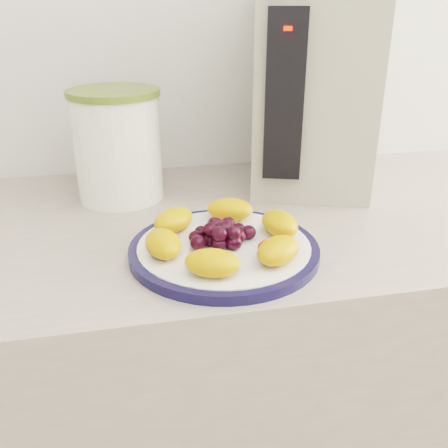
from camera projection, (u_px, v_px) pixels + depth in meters
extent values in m
cube|color=#A89B8E|center=(261.00, 402.00, 1.08)|extent=(3.50, 0.60, 0.90)
cube|color=olive|center=(260.00, 413.00, 1.10)|extent=(3.48, 0.58, 0.84)
cylinder|color=#13133A|center=(224.00, 250.00, 0.75)|extent=(0.28, 0.28, 0.01)
cylinder|color=white|center=(224.00, 249.00, 0.75)|extent=(0.26, 0.26, 0.02)
cylinder|color=#56731F|center=(118.00, 149.00, 0.93)|extent=(0.17, 0.17, 0.19)
cylinder|color=olive|center=(113.00, 93.00, 0.89)|extent=(0.18, 0.18, 0.01)
cube|color=#AAA793|center=(314.00, 87.00, 0.99)|extent=(0.31, 0.36, 0.39)
cube|color=black|center=(285.00, 97.00, 0.85)|extent=(0.07, 0.04, 0.29)
cube|color=#FF0C05|center=(288.00, 28.00, 0.79)|extent=(0.01, 0.01, 0.01)
ellipsoid|color=orange|center=(280.00, 223.00, 0.77)|extent=(0.06, 0.08, 0.04)
ellipsoid|color=orange|center=(230.00, 209.00, 0.82)|extent=(0.09, 0.07, 0.04)
ellipsoid|color=orange|center=(174.00, 220.00, 0.78)|extent=(0.09, 0.09, 0.04)
ellipsoid|color=orange|center=(163.00, 244.00, 0.70)|extent=(0.06, 0.08, 0.04)
ellipsoid|color=orange|center=(213.00, 263.00, 0.65)|extent=(0.09, 0.07, 0.04)
ellipsoid|color=orange|center=(278.00, 250.00, 0.69)|extent=(0.09, 0.09, 0.04)
ellipsoid|color=black|center=(224.00, 238.00, 0.74)|extent=(0.02, 0.02, 0.02)
ellipsoid|color=black|center=(238.00, 236.00, 0.74)|extent=(0.02, 0.02, 0.02)
ellipsoid|color=black|center=(228.00, 232.00, 0.76)|extent=(0.02, 0.02, 0.02)
ellipsoid|color=black|center=(215.00, 234.00, 0.75)|extent=(0.02, 0.02, 0.02)
ellipsoid|color=black|center=(210.00, 240.00, 0.73)|extent=(0.02, 0.02, 0.02)
ellipsoid|color=black|center=(219.00, 244.00, 0.72)|extent=(0.02, 0.02, 0.02)
ellipsoid|color=black|center=(234.00, 242.00, 0.72)|extent=(0.02, 0.02, 0.02)
ellipsoid|color=black|center=(248.00, 232.00, 0.76)|extent=(0.02, 0.02, 0.02)
ellipsoid|color=black|center=(239.00, 229.00, 0.77)|extent=(0.02, 0.02, 0.02)
ellipsoid|color=black|center=(225.00, 226.00, 0.78)|extent=(0.02, 0.02, 0.02)
ellipsoid|color=black|center=(212.00, 228.00, 0.77)|extent=(0.02, 0.02, 0.02)
ellipsoid|color=black|center=(201.00, 232.00, 0.76)|extent=(0.02, 0.02, 0.02)
ellipsoid|color=black|center=(196.00, 237.00, 0.74)|extent=(0.02, 0.02, 0.02)
ellipsoid|color=black|center=(198.00, 243.00, 0.72)|extent=(0.02, 0.02, 0.02)
ellipsoid|color=black|center=(224.00, 228.00, 0.73)|extent=(0.02, 0.02, 0.02)
ellipsoid|color=black|center=(228.00, 223.00, 0.75)|extent=(0.02, 0.02, 0.02)
ellipsoid|color=black|center=(215.00, 224.00, 0.75)|extent=(0.02, 0.02, 0.02)
ellipsoid|color=black|center=(210.00, 230.00, 0.73)|extent=(0.02, 0.02, 0.02)
ellipsoid|color=black|center=(220.00, 234.00, 0.71)|extent=(0.02, 0.02, 0.02)
ellipsoid|color=black|center=(233.00, 233.00, 0.72)|extent=(0.02, 0.02, 0.02)
ellipsoid|color=red|center=(268.00, 247.00, 0.71)|extent=(0.03, 0.03, 0.02)
ellipsoid|color=red|center=(286.00, 243.00, 0.72)|extent=(0.04, 0.03, 0.02)
ellipsoid|color=red|center=(282.00, 254.00, 0.69)|extent=(0.04, 0.04, 0.02)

